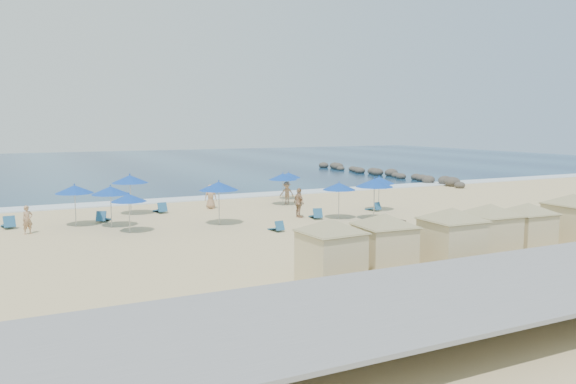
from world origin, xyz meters
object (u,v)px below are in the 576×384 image
object	(u,v)px
umbrella_2	(129,198)
beachgoer_0	(28,220)
cabana_1	(384,236)
umbrella_9	(374,183)
beachgoer_3	(211,197)
umbrella_6	(339,186)
cabana_4	(528,221)
cabana_5	(573,213)
cabana_0	(331,243)
rock_jetty	(382,173)
umbrella_1	(110,190)
cabana_3	(490,224)
umbrella_3	(130,179)
cabana_2	(452,230)
beachgoer_1	(299,203)
umbrella_4	(219,186)
umbrella_8	(379,180)
umbrella_5	(283,177)
trash_bin	(396,227)
beachgoer_2	(287,193)
umbrella_7	(289,175)
umbrella_0	(74,189)

from	to	relation	value
umbrella_2	beachgoer_0	bearing A→B (deg)	157.90
cabana_1	umbrella_9	bearing A→B (deg)	56.85
beachgoer_3	umbrella_6	bearing A→B (deg)	-38.55
cabana_4	cabana_5	xyz separation A→B (m)	(3.17, 0.08, 0.15)
cabana_0	umbrella_2	distance (m)	14.21
rock_jetty	umbrella_1	bearing A→B (deg)	-149.84
beachgoer_0	cabana_3	bearing A→B (deg)	-64.64
umbrella_1	umbrella_3	world-z (taller)	umbrella_3
cabana_2	beachgoer_1	distance (m)	13.94
beachgoer_0	umbrella_4	bearing A→B (deg)	-35.35
umbrella_1	umbrella_6	distance (m)	13.58
cabana_2	umbrella_9	distance (m)	11.77
cabana_0	umbrella_8	bearing A→B (deg)	49.03
cabana_4	umbrella_6	distance (m)	12.09
rock_jetty	umbrella_5	size ratio (longest dim) A/B	11.07
trash_bin	beachgoer_3	distance (m)	14.41
cabana_4	beachgoer_1	size ratio (longest dim) A/B	2.17
cabana_4	umbrella_2	world-z (taller)	cabana_4
umbrella_1	beachgoer_0	bearing A→B (deg)	-178.81
umbrella_5	beachgoer_2	world-z (taller)	umbrella_5
umbrella_1	umbrella_9	world-z (taller)	umbrella_9
cabana_0	umbrella_5	xyz separation A→B (m)	(7.21, 19.00, 0.53)
umbrella_5	beachgoer_0	size ratio (longest dim) A/B	1.55
cabana_2	cabana_3	bearing A→B (deg)	10.50
cabana_0	umbrella_3	bearing A→B (deg)	100.37
cabana_5	umbrella_7	xyz separation A→B (m)	(-4.82, 21.23, 0.27)
beachgoer_0	cabana_0	bearing A→B (deg)	-81.97
cabana_0	umbrella_4	distance (m)	13.46
umbrella_9	beachgoer_3	size ratio (longest dim) A/B	1.56
umbrella_8	beachgoer_2	bearing A→B (deg)	127.76
trash_bin	umbrella_6	world-z (taller)	umbrella_6
umbrella_3	umbrella_6	xyz separation A→B (m)	(11.29, -7.42, -0.29)
cabana_4	umbrella_7	bearing A→B (deg)	94.45
umbrella_6	umbrella_4	bearing A→B (deg)	169.50
cabana_1	cabana_5	size ratio (longest dim) A/B	0.95
cabana_1	umbrella_2	world-z (taller)	cabana_1
cabana_2	cabana_1	bearing A→B (deg)	170.03
umbrella_7	trash_bin	bearing A→B (deg)	-93.82
cabana_0	beachgoer_1	world-z (taller)	cabana_0
umbrella_0	umbrella_2	bearing A→B (deg)	-54.17
cabana_0	umbrella_1	world-z (taller)	cabana_0
cabana_3	cabana_5	size ratio (longest dim) A/B	0.96
cabana_4	umbrella_0	bearing A→B (deg)	137.53
trash_bin	umbrella_0	size ratio (longest dim) A/B	0.31
beachgoer_0	beachgoer_3	size ratio (longest dim) A/B	0.91
umbrella_5	cabana_1	bearing A→B (deg)	-103.84
umbrella_3	beachgoer_2	xyz separation A→B (m)	(11.23, -0.21, -1.50)
umbrella_4	umbrella_6	world-z (taller)	umbrella_4
umbrella_7	beachgoer_0	bearing A→B (deg)	-161.53
cabana_1	umbrella_6	xyz separation A→B (m)	(5.13, 11.81, 0.52)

